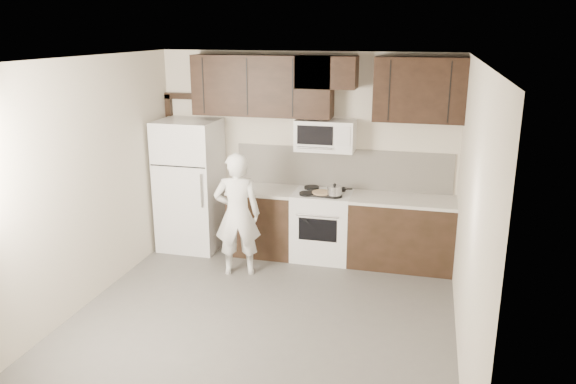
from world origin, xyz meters
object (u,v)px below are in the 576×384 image
at_px(stove, 322,225).
at_px(microwave, 325,135).
at_px(refrigerator, 190,185).
at_px(person, 237,214).

height_order(stove, microwave, microwave).
distance_m(refrigerator, person, 1.17).
bearing_deg(stove, person, -140.76).
bearing_deg(refrigerator, microwave, 5.15).
height_order(refrigerator, person, refrigerator).
bearing_deg(person, stove, -156.90).
xyz_separation_m(stove, microwave, (-0.00, 0.12, 1.19)).
distance_m(stove, microwave, 1.20).
bearing_deg(microwave, refrigerator, -174.85).
height_order(stove, refrigerator, refrigerator).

